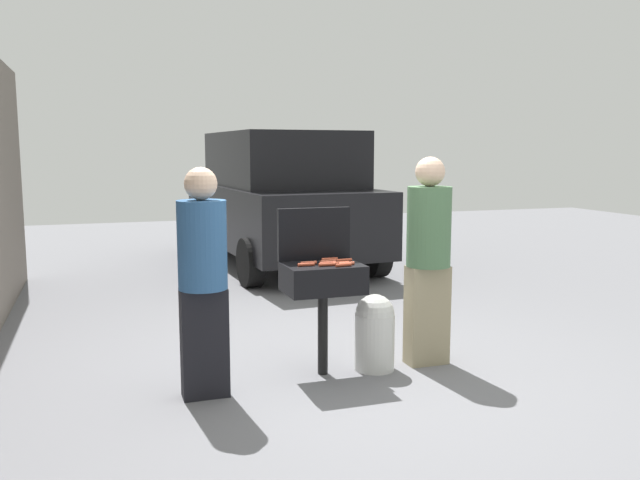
% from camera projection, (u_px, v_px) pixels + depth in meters
% --- Properties ---
extents(ground_plane, '(24.00, 24.00, 0.00)m').
position_uv_depth(ground_plane, '(345.00, 373.00, 5.27)').
color(ground_plane, slate).
extents(bbq_grill, '(0.60, 0.44, 0.88)m').
position_uv_depth(bbq_grill, '(323.00, 282.00, 5.15)').
color(bbq_grill, black).
rests_on(bbq_grill, ground).
extents(grill_lid_open, '(0.60, 0.05, 0.42)m').
position_uv_depth(grill_lid_open, '(314.00, 234.00, 5.31)').
color(grill_lid_open, black).
rests_on(grill_lid_open, bbq_grill).
extents(hot_dog_0, '(0.13, 0.04, 0.03)m').
position_uv_depth(hot_dog_0, '(343.00, 265.00, 5.02)').
color(hot_dog_0, '#AD4228').
rests_on(hot_dog_0, bbq_grill).
extents(hot_dog_1, '(0.13, 0.03, 0.03)m').
position_uv_depth(hot_dog_1, '(327.00, 265.00, 5.04)').
color(hot_dog_1, '#AD4228').
rests_on(hot_dog_1, bbq_grill).
extents(hot_dog_2, '(0.13, 0.03, 0.03)m').
position_uv_depth(hot_dog_2, '(327.00, 263.00, 5.10)').
color(hot_dog_2, '#B74C33').
rests_on(hot_dog_2, bbq_grill).
extents(hot_dog_3, '(0.13, 0.03, 0.03)m').
position_uv_depth(hot_dog_3, '(344.00, 260.00, 5.23)').
color(hot_dog_3, '#AD4228').
rests_on(hot_dog_3, bbq_grill).
extents(hot_dog_4, '(0.13, 0.03, 0.03)m').
position_uv_depth(hot_dog_4, '(341.00, 263.00, 5.10)').
color(hot_dog_4, '#AD4228').
rests_on(hot_dog_4, bbq_grill).
extents(hot_dog_5, '(0.13, 0.04, 0.03)m').
position_uv_depth(hot_dog_5, '(328.00, 261.00, 5.19)').
color(hot_dog_5, '#B74C33').
rests_on(hot_dog_5, bbq_grill).
extents(hot_dog_6, '(0.13, 0.03, 0.03)m').
position_uv_depth(hot_dog_6, '(306.00, 265.00, 5.03)').
color(hot_dog_6, '#AD4228').
rests_on(hot_dog_6, bbq_grill).
extents(hot_dog_7, '(0.13, 0.03, 0.03)m').
position_uv_depth(hot_dog_7, '(330.00, 259.00, 5.28)').
color(hot_dog_7, '#AD4228').
rests_on(hot_dog_7, bbq_grill).
extents(hot_dog_8, '(0.13, 0.03, 0.03)m').
position_uv_depth(hot_dog_8, '(308.00, 263.00, 5.11)').
color(hot_dog_8, '#B74C33').
rests_on(hot_dog_8, bbq_grill).
extents(hot_dog_9, '(0.13, 0.04, 0.03)m').
position_uv_depth(hot_dog_9, '(346.00, 264.00, 5.08)').
color(hot_dog_9, '#C6593D').
rests_on(hot_dog_9, bbq_grill).
extents(propane_tank, '(0.32, 0.32, 0.62)m').
position_uv_depth(propane_tank, '(375.00, 331.00, 5.31)').
color(propane_tank, silver).
rests_on(propane_tank, ground).
extents(person_left, '(0.35, 0.35, 1.65)m').
position_uv_depth(person_left, '(203.00, 274.00, 4.65)').
color(person_left, black).
rests_on(person_left, ground).
extents(person_right, '(0.36, 0.36, 1.71)m').
position_uv_depth(person_right, '(428.00, 253.00, 5.39)').
color(person_right, gray).
rests_on(person_right, ground).
extents(parked_minivan, '(2.26, 4.51, 2.02)m').
position_uv_depth(parked_minivan, '(280.00, 198.00, 10.13)').
color(parked_minivan, black).
rests_on(parked_minivan, ground).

